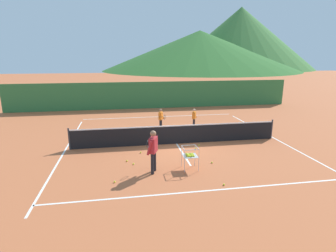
% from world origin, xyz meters
% --- Properties ---
extents(ground_plane, '(120.00, 120.00, 0.00)m').
position_xyz_m(ground_plane, '(0.00, 0.00, 0.00)').
color(ground_plane, '#BC6038').
extents(line_baseline_near, '(10.81, 0.08, 0.01)m').
position_xyz_m(line_baseline_near, '(0.00, -5.01, 0.00)').
color(line_baseline_near, white).
rests_on(line_baseline_near, ground).
extents(line_baseline_far, '(10.81, 0.08, 0.01)m').
position_xyz_m(line_baseline_far, '(0.00, 6.35, 0.00)').
color(line_baseline_far, white).
rests_on(line_baseline_far, ground).
extents(line_sideline_west, '(0.08, 11.37, 0.01)m').
position_xyz_m(line_sideline_west, '(-5.40, 0.00, 0.00)').
color(line_sideline_west, white).
rests_on(line_sideline_west, ground).
extents(line_sideline_east, '(0.08, 11.37, 0.01)m').
position_xyz_m(line_sideline_east, '(5.40, 0.00, 0.00)').
color(line_sideline_east, white).
rests_on(line_sideline_east, ground).
extents(line_service_center, '(0.08, 5.79, 0.01)m').
position_xyz_m(line_service_center, '(0.00, 0.00, 0.00)').
color(line_service_center, white).
rests_on(line_service_center, ground).
extents(tennis_net, '(10.46, 0.08, 1.05)m').
position_xyz_m(tennis_net, '(0.00, 0.00, 0.50)').
color(tennis_net, '#333338').
rests_on(tennis_net, ground).
extents(instructor, '(0.49, 0.83, 1.66)m').
position_xyz_m(instructor, '(-1.57, -3.24, 1.00)').
color(instructor, black).
rests_on(instructor, ground).
extents(student_0, '(0.41, 0.70, 1.28)m').
position_xyz_m(student_0, '(-0.39, 2.84, 0.77)').
color(student_0, black).
rests_on(student_0, ground).
extents(student_1, '(0.38, 0.47, 1.20)m').
position_xyz_m(student_1, '(1.68, 2.89, 0.72)').
color(student_1, black).
rests_on(student_1, ground).
extents(ball_cart, '(0.58, 0.58, 0.90)m').
position_xyz_m(ball_cart, '(-0.12, -3.17, 0.58)').
color(ball_cart, '#B7B7BC').
rests_on(ball_cart, ground).
extents(tennis_ball_0, '(0.07, 0.07, 0.07)m').
position_xyz_m(tennis_ball_0, '(-1.90, -1.07, 0.03)').
color(tennis_ball_0, yellow).
rests_on(tennis_ball_0, ground).
extents(tennis_ball_1, '(0.07, 0.07, 0.07)m').
position_xyz_m(tennis_ball_1, '(-2.55, -1.99, 0.03)').
color(tennis_ball_1, yellow).
rests_on(tennis_ball_1, ground).
extents(tennis_ball_2, '(0.07, 0.07, 0.07)m').
position_xyz_m(tennis_ball_2, '(0.70, -4.75, 0.03)').
color(tennis_ball_2, yellow).
rests_on(tennis_ball_2, ground).
extents(tennis_ball_3, '(0.07, 0.07, 0.07)m').
position_xyz_m(tennis_ball_3, '(1.03, -0.51, 0.03)').
color(tennis_ball_3, yellow).
rests_on(tennis_ball_3, ground).
extents(tennis_ball_4, '(0.07, 0.07, 0.07)m').
position_xyz_m(tennis_ball_4, '(-2.29, -2.38, 0.03)').
color(tennis_ball_4, yellow).
rests_on(tennis_ball_4, ground).
extents(tennis_ball_5, '(0.07, 0.07, 0.07)m').
position_xyz_m(tennis_ball_5, '(0.75, -0.93, 0.03)').
color(tennis_ball_5, yellow).
rests_on(tennis_ball_5, ground).
extents(tennis_ball_6, '(0.07, 0.07, 0.07)m').
position_xyz_m(tennis_ball_6, '(-3.02, -3.89, 0.03)').
color(tennis_ball_6, yellow).
rests_on(tennis_ball_6, ground).
extents(tennis_ball_7, '(0.07, 0.07, 0.07)m').
position_xyz_m(tennis_ball_7, '(0.94, -2.78, 0.03)').
color(tennis_ball_7, yellow).
rests_on(tennis_ball_7, ground).
extents(windscreen_fence, '(23.78, 0.08, 2.24)m').
position_xyz_m(windscreen_fence, '(0.00, 9.75, 1.12)').
color(windscreen_fence, '#33753D').
rests_on(windscreen_fence, ground).
extents(hill_0, '(58.03, 58.03, 11.58)m').
position_xyz_m(hill_0, '(20.93, 68.63, 5.79)').
color(hill_0, '#2D6628').
rests_on(hill_0, ground).
extents(hill_1, '(47.08, 47.08, 19.56)m').
position_xyz_m(hill_1, '(36.58, 75.38, 9.78)').
color(hill_1, '#427A38').
rests_on(hill_1, ground).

